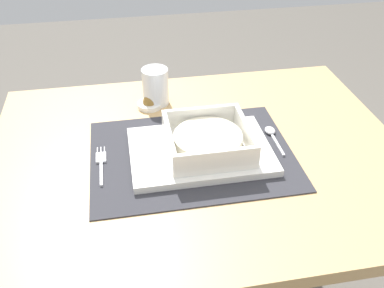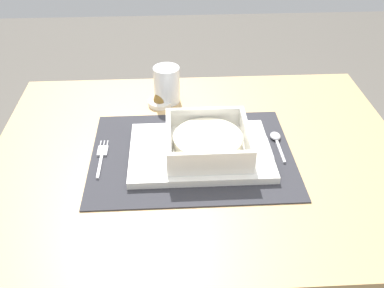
# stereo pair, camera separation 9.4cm
# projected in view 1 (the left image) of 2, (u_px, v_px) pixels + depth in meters

# --- Properties ---
(dining_table) EXTENTS (0.93, 0.73, 0.73)m
(dining_table) POSITION_uv_depth(u_px,v_px,m) (199.00, 188.00, 1.03)
(dining_table) COLOR tan
(dining_table) RESTS_ON ground
(placemat) EXTENTS (0.44, 0.33, 0.00)m
(placemat) POSITION_uv_depth(u_px,v_px,m) (192.00, 154.00, 0.96)
(placemat) COLOR #2D2D33
(placemat) RESTS_ON dining_table
(serving_plate) EXTENTS (0.31, 0.22, 0.02)m
(serving_plate) POSITION_uv_depth(u_px,v_px,m) (199.00, 151.00, 0.95)
(serving_plate) COLOR white
(serving_plate) RESTS_ON placemat
(porridge_bowl) EXTENTS (0.18, 0.18, 0.05)m
(porridge_bowl) POSITION_uv_depth(u_px,v_px,m) (208.00, 141.00, 0.93)
(porridge_bowl) COLOR white
(porridge_bowl) RESTS_ON serving_plate
(fork) EXTENTS (0.02, 0.13, 0.00)m
(fork) POSITION_uv_depth(u_px,v_px,m) (101.00, 162.00, 0.93)
(fork) COLOR silver
(fork) RESTS_ON placemat
(spoon) EXTENTS (0.02, 0.11, 0.01)m
(spoon) POSITION_uv_depth(u_px,v_px,m) (271.00, 133.00, 1.01)
(spoon) COLOR silver
(spoon) RESTS_ON placemat
(butter_knife) EXTENTS (0.01, 0.14, 0.01)m
(butter_knife) POSITION_uv_depth(u_px,v_px,m) (270.00, 152.00, 0.95)
(butter_knife) COLOR black
(butter_knife) RESTS_ON placemat
(bread_knife) EXTENTS (0.01, 0.14, 0.01)m
(bread_knife) POSITION_uv_depth(u_px,v_px,m) (257.00, 148.00, 0.97)
(bread_knife) COLOR #59331E
(bread_knife) RESTS_ON placemat
(drinking_glass) EXTENTS (0.07, 0.07, 0.10)m
(drinking_glass) POSITION_uv_depth(u_px,v_px,m) (156.00, 88.00, 1.12)
(drinking_glass) COLOR white
(drinking_glass) RESTS_ON dining_table
(condiment_saucer) EXTENTS (0.06, 0.06, 0.04)m
(condiment_saucer) POSITION_uv_depth(u_px,v_px,m) (150.00, 103.00, 1.12)
(condiment_saucer) COLOR white
(condiment_saucer) RESTS_ON dining_table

